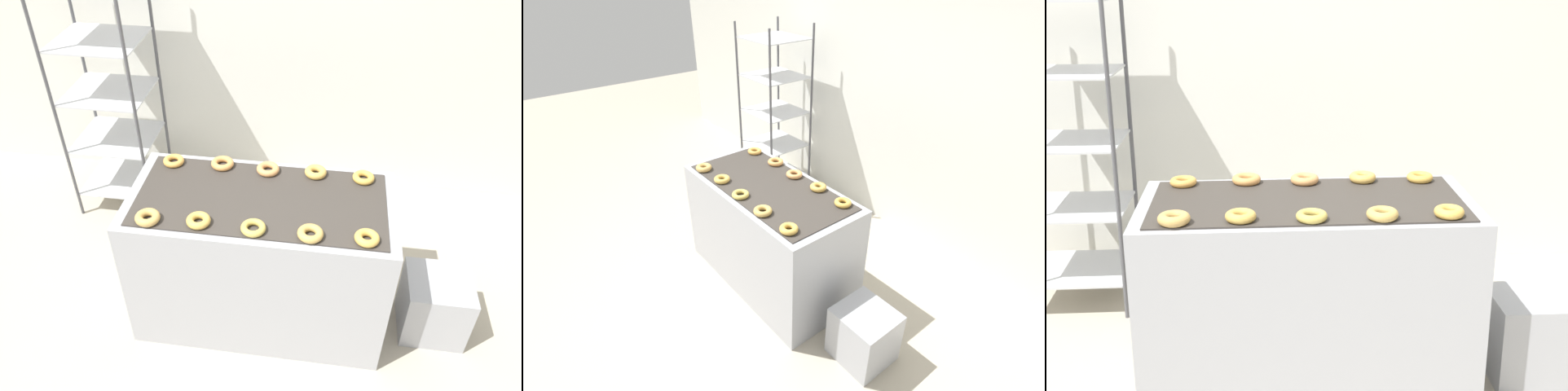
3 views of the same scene
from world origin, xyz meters
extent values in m
cube|color=silver|center=(0.00, 2.12, 1.40)|extent=(8.00, 0.05, 2.80)
cube|color=#A8AAB2|center=(0.00, 0.61, 0.46)|extent=(1.48, 0.73, 0.92)
cube|color=#38332D|center=(0.00, 0.61, 0.92)|extent=(1.36, 0.64, 0.01)
cube|color=#262628|center=(0.41, 0.29, 0.64)|extent=(0.12, 0.07, 0.10)
cylinder|color=#4C4C51|center=(-0.97, 1.36, 0.94)|extent=(0.02, 0.02, 1.89)
cylinder|color=#4C4C51|center=(-0.97, 1.91, 0.94)|extent=(0.02, 0.02, 1.89)
cube|color=silver|center=(-1.27, 1.64, 0.19)|extent=(0.59, 0.55, 0.01)
cube|color=silver|center=(-1.27, 1.64, 0.58)|extent=(0.59, 0.55, 0.01)
cube|color=silver|center=(-1.27, 1.64, 0.96)|extent=(0.59, 0.55, 0.01)
cube|color=silver|center=(-1.27, 1.64, 1.35)|extent=(0.59, 0.55, 0.01)
cube|color=#A8AAB2|center=(1.07, 0.62, 0.21)|extent=(0.38, 0.36, 0.42)
torus|color=tan|center=(-0.55, 0.35, 0.95)|extent=(0.13, 0.13, 0.04)
torus|color=gold|center=(-0.29, 0.36, 0.95)|extent=(0.13, 0.13, 0.04)
torus|color=gold|center=(0.00, 0.35, 0.94)|extent=(0.13, 0.13, 0.04)
torus|color=tan|center=(0.29, 0.35, 0.95)|extent=(0.13, 0.13, 0.04)
torus|color=gold|center=(0.57, 0.36, 0.95)|extent=(0.12, 0.12, 0.04)
torus|color=gold|center=(-0.56, 0.87, 0.94)|extent=(0.12, 0.12, 0.04)
torus|color=#DA944E|center=(-0.27, 0.88, 0.94)|extent=(0.14, 0.14, 0.04)
torus|color=tan|center=(0.01, 0.87, 0.95)|extent=(0.13, 0.13, 0.04)
torus|color=gold|center=(0.28, 0.87, 0.95)|extent=(0.13, 0.13, 0.04)
torus|color=gold|center=(0.55, 0.86, 0.94)|extent=(0.12, 0.12, 0.04)
camera|label=1|loc=(0.31, -1.53, 2.66)|focal=35.00mm
camera|label=2|loc=(2.23, -1.00, 2.49)|focal=28.00mm
camera|label=3|loc=(-0.21, -2.40, 1.92)|focal=50.00mm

